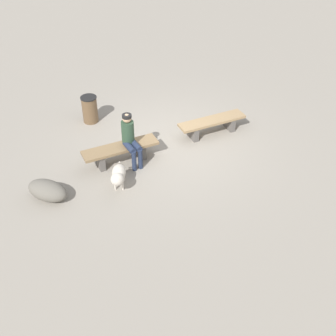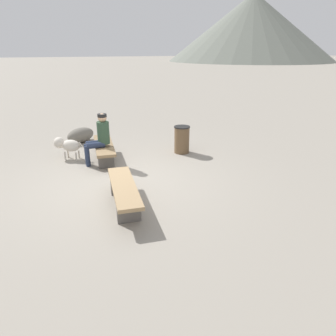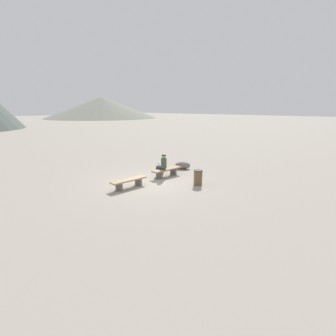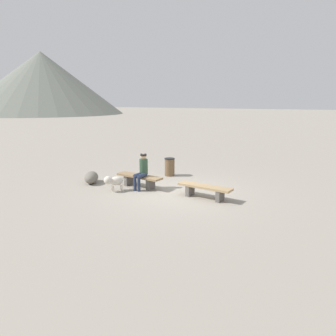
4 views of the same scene
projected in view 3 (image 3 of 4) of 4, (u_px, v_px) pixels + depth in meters
ground at (150, 183)px, 12.50m from camera, size 210.00×210.00×0.06m
bench_left at (129, 182)px, 11.60m from camera, size 1.86×0.63×0.42m
bench_right at (167, 171)px, 13.46m from camera, size 1.87×0.65×0.45m
seated_person at (162, 164)px, 13.28m from camera, size 0.33×0.64×1.27m
dog at (161, 166)px, 14.35m from camera, size 0.57×0.71×0.57m
trash_bin at (198, 178)px, 12.01m from camera, size 0.44×0.44×0.75m
boulder at (183, 165)px, 15.16m from camera, size 0.96×1.07×0.45m
distant_peak_0 at (101, 108)px, 83.41m from camera, size 37.22×37.22×6.89m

